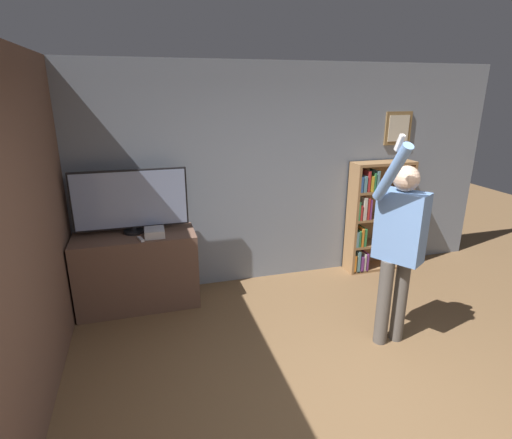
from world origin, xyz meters
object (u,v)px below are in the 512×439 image
at_px(game_console, 154,233).
at_px(bookshelf, 373,217).
at_px(person, 400,240).
at_px(television, 131,201).

distance_m(game_console, bookshelf, 2.87).
xyz_separation_m(bookshelf, person, (-0.72, -1.56, 0.32)).
xyz_separation_m(game_console, bookshelf, (2.86, 0.25, -0.15)).
relative_size(television, bookshelf, 0.82).
bearing_deg(person, game_console, -153.79).
xyz_separation_m(television, bookshelf, (3.07, 0.07, -0.48)).
bearing_deg(television, game_console, -39.73).
bearing_deg(game_console, person, -31.51).
height_order(game_console, bookshelf, bookshelf).
bearing_deg(bookshelf, television, -178.67).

